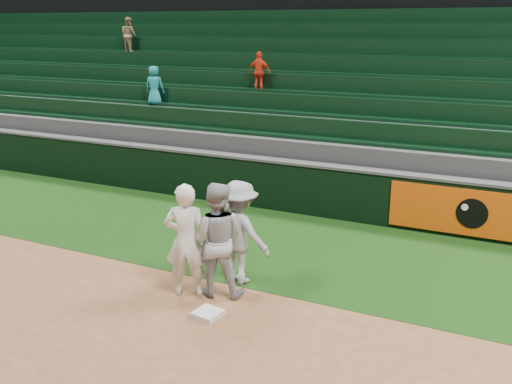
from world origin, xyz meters
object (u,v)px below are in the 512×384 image
Objects in this scene: first_base at (208,314)px; first_baseman at (186,240)px; baserunner at (217,239)px; base_coach at (239,232)px.

first_base is 0.20× the size of first_baseman.
first_baseman is 0.50m from baserunner.
first_baseman is at bearing 12.93° from baserunner.
first_baseman reaches higher than base_coach.
base_coach is at bearing -118.75° from baserunner.
base_coach is (-0.14, 1.34, 0.88)m from first_base.
first_base is 1.23m from baserunner.
first_baseman is 1.06× the size of base_coach.
baserunner reaches higher than base_coach.
first_baseman is at bearing 143.03° from first_base.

